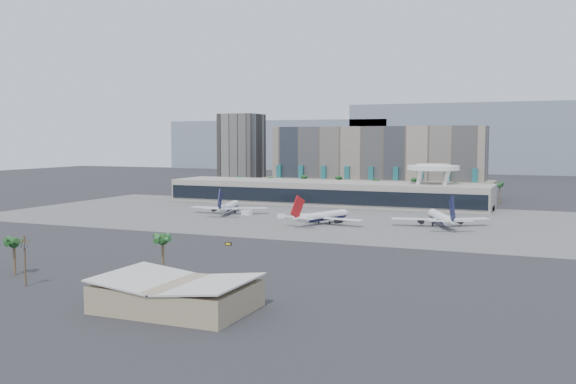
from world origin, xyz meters
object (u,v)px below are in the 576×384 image
at_px(airliner_centre, 323,216).
at_px(service_vehicle_b, 282,216).
at_px(service_vehicle_a, 247,213).
at_px(airliner_right, 441,218).
at_px(taxiway_sign, 228,244).
at_px(utility_pole, 25,256).
at_px(airliner_left, 229,207).

height_order(airliner_centre, service_vehicle_b, airliner_centre).
bearing_deg(service_vehicle_a, airliner_centre, -2.53).
height_order(airliner_right, taxiway_sign, airliner_right).
height_order(service_vehicle_a, service_vehicle_b, service_vehicle_a).
bearing_deg(service_vehicle_b, airliner_right, 3.95).
bearing_deg(utility_pole, taxiway_sign, 76.56).
distance_m(airliner_centre, service_vehicle_b, 24.81).
relative_size(airliner_left, airliner_centre, 1.03).
xyz_separation_m(airliner_right, service_vehicle_b, (-67.95, -0.67, -2.53)).
bearing_deg(airliner_right, airliner_centre, 170.90).
height_order(airliner_centre, airliner_right, airliner_right).
bearing_deg(airliner_left, taxiway_sign, -76.29).
xyz_separation_m(airliner_centre, service_vehicle_a, (-41.97, 14.90, -2.04)).
bearing_deg(service_vehicle_a, airliner_left, -173.38).
bearing_deg(airliner_centre, taxiway_sign, -79.57).
relative_size(airliner_left, service_vehicle_b, 9.79).
xyz_separation_m(utility_pole, taxiway_sign, (16.62, 69.54, -6.62)).
relative_size(utility_pole, airliner_centre, 0.34).
distance_m(service_vehicle_a, service_vehicle_b, 20.02).
bearing_deg(airliner_left, utility_pole, -94.67).
relative_size(airliner_right, service_vehicle_b, 10.17).
bearing_deg(service_vehicle_a, airliner_right, 14.36).
distance_m(airliner_right, service_vehicle_b, 68.00).
bearing_deg(airliner_centre, service_vehicle_a, -179.28).
bearing_deg(airliner_left, airliner_right, -17.69).
distance_m(airliner_left, service_vehicle_b, 30.46).
height_order(airliner_left, taxiway_sign, airliner_left).
xyz_separation_m(utility_pole, airliner_right, (72.72, 141.90, -3.65)).
distance_m(utility_pole, airliner_right, 159.49).
relative_size(service_vehicle_a, taxiway_sign, 2.06).
xyz_separation_m(airliner_centre, taxiway_sign, (-10.66, -61.50, -2.69)).
xyz_separation_m(service_vehicle_a, taxiway_sign, (31.31, -76.40, -0.65)).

